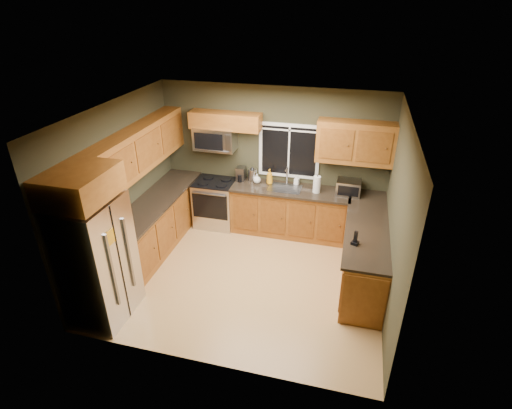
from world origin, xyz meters
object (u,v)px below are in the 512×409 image
at_px(paper_towel_roll, 317,184).
at_px(cordless_phone, 355,240).
at_px(toaster_oven, 349,187).
at_px(range, 216,203).
at_px(soap_bottle_a, 270,177).
at_px(soap_bottle_b, 297,180).
at_px(soap_bottle_c, 257,178).
at_px(microwave, 215,139).
at_px(coffee_maker, 241,174).
at_px(refrigerator, 97,261).
at_px(kettle, 252,174).

relative_size(paper_towel_roll, cordless_phone, 1.60).
bearing_deg(toaster_oven, cordless_phone, -83.62).
height_order(range, toaster_oven, toaster_oven).
xyz_separation_m(paper_towel_roll, soap_bottle_a, (-0.89, 0.14, -0.01)).
bearing_deg(soap_bottle_b, soap_bottle_c, -170.60).
bearing_deg(microwave, range, -89.98).
height_order(soap_bottle_a, soap_bottle_b, soap_bottle_a).
bearing_deg(coffee_maker, refrigerator, -111.85).
bearing_deg(soap_bottle_c, microwave, 178.09).
bearing_deg(range, toaster_oven, 1.18).
distance_m(range, coffee_maker, 0.78).
height_order(refrigerator, coffee_maker, refrigerator).
distance_m(microwave, cordless_phone, 3.23).
height_order(kettle, soap_bottle_a, same).
distance_m(range, soap_bottle_b, 1.65).
relative_size(kettle, soap_bottle_b, 1.65).
height_order(coffee_maker, soap_bottle_c, coffee_maker).
height_order(microwave, coffee_maker, microwave).
bearing_deg(soap_bottle_b, cordless_phone, -57.62).
xyz_separation_m(toaster_oven, paper_towel_roll, (-0.55, -0.06, 0.02)).
distance_m(refrigerator, toaster_oven, 4.25).
distance_m(coffee_maker, soap_bottle_b, 1.05).
distance_m(range, cordless_phone, 3.12).
distance_m(range, toaster_oven, 2.55).
xyz_separation_m(refrigerator, toaster_oven, (3.17, 2.82, 0.17)).
relative_size(microwave, soap_bottle_b, 4.35).
distance_m(microwave, soap_bottle_b, 1.69).
bearing_deg(coffee_maker, soap_bottle_a, -1.26).
bearing_deg(range, refrigerator, -103.97).
distance_m(paper_towel_roll, soap_bottle_c, 1.13).
bearing_deg(kettle, soap_bottle_c, -33.72).
relative_size(refrigerator, range, 1.92).
xyz_separation_m(soap_bottle_a, soap_bottle_b, (0.49, 0.10, -0.06)).
distance_m(refrigerator, soap_bottle_c, 3.24).
bearing_deg(soap_bottle_c, cordless_phone, -41.75).
relative_size(toaster_oven, soap_bottle_b, 2.44).
bearing_deg(coffee_maker, microwave, -178.86).
bearing_deg(paper_towel_roll, coffee_maker, 173.88).
relative_size(coffee_maker, paper_towel_roll, 0.79).
distance_m(soap_bottle_b, soap_bottle_c, 0.74).
xyz_separation_m(refrigerator, paper_towel_roll, (2.62, 2.76, 0.19)).
bearing_deg(soap_bottle_a, coffee_maker, 178.74).
xyz_separation_m(soap_bottle_a, soap_bottle_c, (-0.24, -0.02, -0.05)).
distance_m(refrigerator, cordless_phone, 3.56).
bearing_deg(cordless_phone, paper_towel_roll, 115.42).
bearing_deg(refrigerator, microwave, 76.66).
height_order(paper_towel_roll, soap_bottle_a, paper_towel_roll).
bearing_deg(toaster_oven, paper_towel_roll, -173.75).
relative_size(refrigerator, paper_towel_roll, 5.33).
distance_m(microwave, paper_towel_roll, 2.03).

